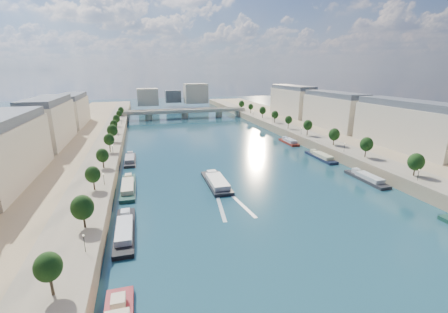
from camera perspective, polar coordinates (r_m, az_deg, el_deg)
ground at (r=143.35m, az=0.90°, el=-1.00°), size 700.00×700.00×0.00m
quay_left at (r=141.05m, az=-28.42°, el=-2.24°), size 44.00×520.00×5.00m
quay_right at (r=176.53m, az=23.93°, el=1.72°), size 44.00×520.00×5.00m
pave_left at (r=137.61m, az=-22.49°, el=-0.81°), size 14.00×520.00×0.10m
pave_right at (r=166.90m, az=20.04°, el=2.27°), size 14.00×520.00×0.10m
trees_left at (r=137.93m, az=-21.82°, el=1.64°), size 4.80×268.80×8.26m
trees_right at (r=172.70m, az=17.77°, el=4.77°), size 4.80×268.80×8.26m
lamps_left at (r=126.79m, az=-21.08°, el=-0.75°), size 0.36×200.36×4.28m
lamps_right at (r=167.79m, az=17.89°, el=3.50°), size 0.36×200.36×4.28m
buildings_left at (r=152.63m, az=-32.95°, el=3.80°), size 16.00×226.00×23.20m
buildings_right at (r=191.30m, az=25.20°, el=6.87°), size 16.00×226.00×23.20m
skyline at (r=354.40m, az=-8.93°, el=11.50°), size 79.00×42.00×22.00m
bridge at (r=277.10m, az=-7.47°, el=8.31°), size 112.00×12.00×8.15m
tour_barge at (r=115.19m, az=-1.46°, el=-4.92°), size 7.39×25.10×3.59m
wake at (r=100.72m, az=0.91°, el=-8.67°), size 10.76×25.97×0.04m
moored_barges_left at (r=87.64m, az=-18.36°, el=-12.98°), size 5.00×156.26×3.60m
moored_barges_right at (r=126.50m, az=27.76°, el=-4.92°), size 5.00×162.00×3.60m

